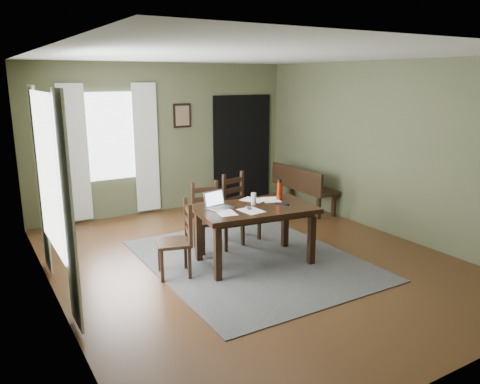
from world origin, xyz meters
TOP-DOWN VIEW (x-y plane):
  - ground at (0.00, 0.00)m, footprint 5.00×6.00m
  - room_shell at (0.00, 0.00)m, footprint 5.02×6.02m
  - rug at (0.00, 0.00)m, footprint 2.60×3.20m
  - dining_table at (-0.00, -0.08)m, footprint 1.64×1.11m
  - chair_end at (-1.05, 0.05)m, footprint 0.51×0.51m
  - chair_back_left at (-0.30, 0.69)m, footprint 0.46×0.46m
  - chair_back_right at (0.31, 0.81)m, footprint 0.54×0.54m
  - bench at (2.15, 1.64)m, footprint 0.47×1.46m
  - laptop at (-0.45, 0.13)m, footprint 0.36×0.31m
  - computer_mouse at (-0.13, -0.14)m, footprint 0.08×0.10m
  - tv_remote at (0.36, -0.18)m, footprint 0.14×0.19m
  - drinking_glass at (0.05, 0.03)m, footprint 0.08×0.08m
  - water_bottle at (0.50, 0.06)m, footprint 0.10×0.10m
  - paper_a at (-0.47, -0.15)m, footprint 0.26×0.32m
  - paper_c at (0.17, 0.22)m, footprint 0.36×0.39m
  - paper_d at (0.38, 0.10)m, footprint 0.32×0.36m
  - paper_e at (-0.14, -0.22)m, footprint 0.28×0.34m
  - window_left at (-2.47, 0.20)m, footprint 0.01×1.30m
  - window_back at (-1.00, 2.97)m, footprint 1.00×0.01m
  - curtain_left_near at (-2.44, -0.62)m, footprint 0.03×0.48m
  - curtain_left_far at (-2.44, 1.02)m, footprint 0.03×0.48m
  - curtain_back_left at (-1.62, 2.94)m, footprint 0.44×0.03m
  - curtain_back_right at (-0.38, 2.94)m, footprint 0.44×0.03m
  - framed_picture at (0.35, 2.97)m, footprint 0.34×0.03m
  - doorway_back at (1.65, 2.97)m, footprint 1.30×0.03m

SIDE VIEW (x-z plane):
  - ground at x=0.00m, z-range -0.01..0.00m
  - rug at x=0.00m, z-range 0.00..0.01m
  - chair_end at x=-1.05m, z-range -0.01..0.94m
  - chair_back_left at x=-0.30m, z-range -0.01..0.96m
  - bench at x=2.15m, z-range 0.08..0.90m
  - chair_back_right at x=0.31m, z-range -0.01..1.01m
  - dining_table at x=0.00m, z-range 0.30..1.07m
  - paper_a at x=-0.47m, z-range 0.78..0.78m
  - paper_d at x=0.38m, z-range 0.78..0.78m
  - paper_c at x=0.17m, z-range 0.78..0.78m
  - paper_e at x=-0.14m, z-range 0.78..0.78m
  - tv_remote at x=0.36m, z-range 0.78..0.80m
  - computer_mouse at x=-0.13m, z-range 0.78..0.81m
  - laptop at x=-0.45m, z-range 0.73..0.95m
  - drinking_glass at x=0.05m, z-range 0.78..0.94m
  - water_bottle at x=0.50m, z-range 0.77..1.05m
  - doorway_back at x=1.65m, z-range 0.00..2.10m
  - curtain_left_near at x=-2.44m, z-range 0.05..2.35m
  - curtain_left_far at x=-2.44m, z-range 0.05..2.35m
  - curtain_back_left at x=-1.62m, z-range 0.05..2.35m
  - curtain_back_right at x=-0.38m, z-range 0.05..2.35m
  - window_left at x=-2.47m, z-range 0.60..2.30m
  - window_back at x=-1.00m, z-range 0.70..2.20m
  - framed_picture at x=0.35m, z-range 1.53..1.97m
  - room_shell at x=0.00m, z-range 0.45..3.16m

